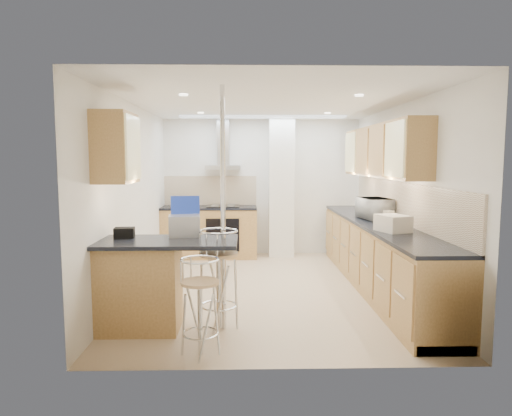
{
  "coord_description": "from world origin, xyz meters",
  "views": [
    {
      "loc": [
        -0.3,
        -6.08,
        1.76
      ],
      "look_at": [
        -0.15,
        0.2,
        1.09
      ],
      "focal_mm": 32.0,
      "sensor_mm": 36.0,
      "label": 1
    }
  ],
  "objects_px": {
    "microwave": "(375,209)",
    "bread_bin": "(393,223)",
    "laptop": "(184,226)",
    "bar_stool_end": "(219,279)",
    "bar_stool_near": "(200,307)"
  },
  "relations": [
    {
      "from": "microwave",
      "to": "bread_bin",
      "type": "xyz_separation_m",
      "value": [
        -0.11,
        -1.13,
        -0.05
      ]
    },
    {
      "from": "laptop",
      "to": "bread_bin",
      "type": "relative_size",
      "value": 0.89
    },
    {
      "from": "microwave",
      "to": "laptop",
      "type": "relative_size",
      "value": 1.64
    },
    {
      "from": "microwave",
      "to": "bar_stool_end",
      "type": "height_order",
      "value": "microwave"
    },
    {
      "from": "bar_stool_near",
      "to": "bread_bin",
      "type": "distance_m",
      "value": 2.56
    },
    {
      "from": "laptop",
      "to": "bread_bin",
      "type": "bearing_deg",
      "value": 1.01
    },
    {
      "from": "microwave",
      "to": "laptop",
      "type": "xyz_separation_m",
      "value": [
        -2.5,
        -1.51,
        -0.02
      ]
    },
    {
      "from": "microwave",
      "to": "bread_bin",
      "type": "height_order",
      "value": "microwave"
    },
    {
      "from": "bar_stool_near",
      "to": "laptop",
      "type": "bearing_deg",
      "value": 126.26
    },
    {
      "from": "bar_stool_end",
      "to": "bread_bin",
      "type": "distance_m",
      "value": 2.16
    },
    {
      "from": "microwave",
      "to": "laptop",
      "type": "distance_m",
      "value": 2.92
    },
    {
      "from": "microwave",
      "to": "bar_stool_end",
      "type": "xyz_separation_m",
      "value": [
        -2.12,
        -1.72,
        -0.55
      ]
    },
    {
      "from": "laptop",
      "to": "bar_stool_near",
      "type": "xyz_separation_m",
      "value": [
        0.25,
        -0.89,
        -0.6
      ]
    },
    {
      "from": "laptop",
      "to": "bar_stool_end",
      "type": "relative_size",
      "value": 0.31
    },
    {
      "from": "bar_stool_end",
      "to": "bread_bin",
      "type": "bearing_deg",
      "value": -38.16
    }
  ]
}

